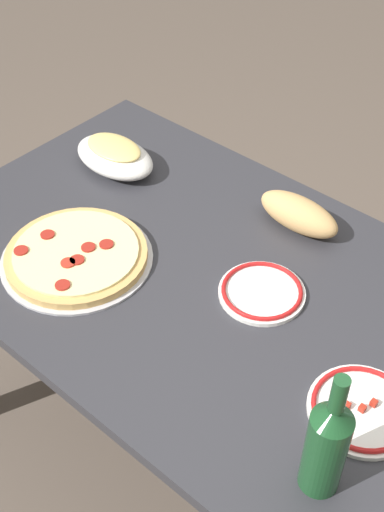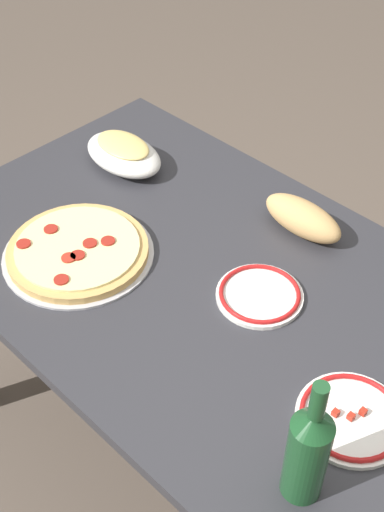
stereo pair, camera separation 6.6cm
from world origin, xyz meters
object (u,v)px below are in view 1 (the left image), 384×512
Objects in this scene: pepperoni_pizza at (76,256)px; side_plate_near at (262,292)px; wine_bottle at (327,445)px; side_plate_far at (362,409)px; bread_loaf at (299,214)px; dining_table at (192,304)px; baked_pasta_dish at (115,155)px.

pepperoni_pizza is 1.84× the size of side_plate_near.
wine_bottle is 0.20m from side_plate_far.
pepperoni_pizza is at bearing 5.82° from side_plate_far.
side_plate_far is at bearing 137.72° from bread_loaf.
side_plate_near is at bearing 106.88° from bread_loaf.
wine_bottle is at bearing 172.26° from pepperoni_pizza.
side_plate_far reaches higher than dining_table.
wine_bottle reaches higher than baked_pasta_dish.
wine_bottle is 1.33× the size of bread_loaf.
side_plate_far is at bearing 165.10° from baked_pasta_dish.
baked_pasta_dish reaches higher than side_plate_near.
bread_loaf is at bearing -125.99° from pepperoni_pizza.
pepperoni_pizza is at bearing 54.01° from bread_loaf.
side_plate_far is at bearing 159.58° from side_plate_near.
bread_loaf reaches higher than pepperoni_pizza.
wine_bottle is at bearing 95.28° from side_plate_far.
wine_bottle is at bearing 127.79° from bread_loaf.
wine_bottle is 0.45m from side_plate_near.
dining_table is 0.22m from side_plate_near.
side_plate_near is (-0.38, -0.19, -0.01)m from pepperoni_pizza.
dining_table is at bearing -26.79° from wine_bottle.
pepperoni_pizza is at bearing 26.49° from side_plate_near.
baked_pasta_dish is 0.85× the size of wine_bottle.
pepperoni_pizza is at bearing -7.74° from wine_bottle.
baked_pasta_dish is 1.27× the size of side_plate_near.
side_plate_near reaches higher than dining_table.
dining_table is 6.02× the size of bread_loaf.
baked_pasta_dish is at bearing 13.19° from bread_loaf.
baked_pasta_dish is at bearing -24.10° from wine_bottle.
wine_bottle is 1.48× the size of side_plate_near.
dining_table is 0.62m from wine_bottle.
dining_table is at bearing 159.45° from baked_pasta_dish.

